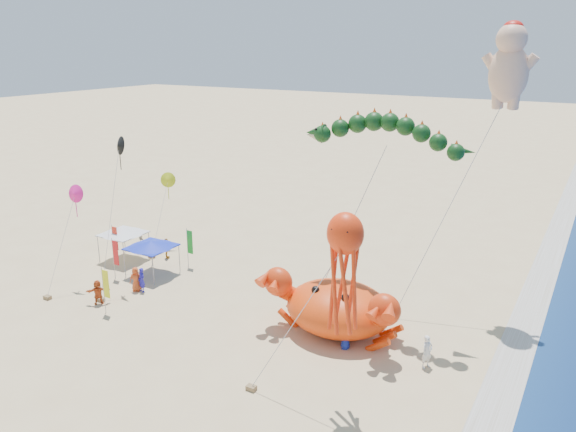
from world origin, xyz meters
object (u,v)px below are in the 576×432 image
Objects in this scene: crab_inflatable at (337,307)px; cherub_kite at (509,63)px; octopus_kite at (344,264)px; canopy_white at (123,231)px; dragon_kite at (385,138)px; canopy_blue at (151,244)px.

crab_inflatable is 17.81m from cherub_kite.
octopus_kite is 2.92× the size of canopy_white.
octopus_kite is 25.36m from canopy_white.
cherub_kite is (6.91, 8.46, 14.07)m from crab_inflatable.
crab_inflatable is at bearing -117.10° from dragon_kite.
canopy_white is at bearing -178.70° from dragon_kite.
crab_inflatable is 0.70× the size of dragon_kite.
canopy_blue is (-16.01, 1.14, 0.73)m from crab_inflatable.
dragon_kite reaches higher than canopy_blue.
octopus_kite is (-3.75, -14.84, -8.40)m from cherub_kite.
canopy_white is (-20.14, 2.31, 0.73)m from crab_inflatable.
canopy_blue is at bearing -15.73° from canopy_white.
canopy_white is (-23.31, 8.69, -4.93)m from octopus_kite.
cherub_kite is 17.46m from octopus_kite.
cherub_kite is 30.78m from canopy_white.
cherub_kite reaches higher than crab_inflatable.
crab_inflatable is 2.64× the size of canopy_white.
dragon_kite is 23.46m from canopy_white.
canopy_blue is (-17.44, -1.65, -9.21)m from dragon_kite.
crab_inflatable is 10.43m from dragon_kite.
dragon_kite is at bearing 100.69° from octopus_kite.
canopy_blue is 1.02× the size of canopy_white.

